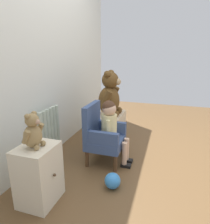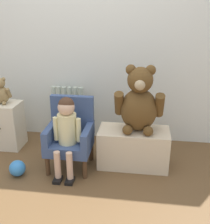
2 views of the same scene
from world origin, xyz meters
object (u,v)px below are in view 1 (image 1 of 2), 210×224
child_figure (111,123)px  large_teddy_bear (110,96)px  radiator (50,135)px  low_bench (110,127)px  small_dresser (39,174)px  small_teddy_bear (33,132)px  child_armchair (102,134)px  toy_ball (112,181)px

child_figure → large_teddy_bear: (0.63, 0.21, 0.17)m
radiator → low_bench: radiator is taller
radiator → large_teddy_bear: large_teddy_bear is taller
small_dresser → small_teddy_bear: size_ratio=1.79×
small_dresser → small_teddy_bear: bearing=144.7°
small_dresser → small_teddy_bear: 0.37m
radiator → low_bench: bearing=-31.8°
small_dresser → small_teddy_bear: small_teddy_bear is taller
small_dresser → child_figure: bearing=-26.1°
child_figure → small_teddy_bear: size_ratio=2.58×
radiator → child_armchair: child_armchair is taller
toy_ball → small_teddy_bear: bearing=123.2°
child_armchair → toy_ball: (-0.45, -0.25, -0.25)m
child_figure → child_armchair: bearing=90.0°
radiator → small_teddy_bear: bearing=-156.4°
small_dresser → toy_ball: bearing=-57.1°
large_teddy_bear → toy_ball: 1.26m
child_armchair → small_teddy_bear: small_teddy_bear is taller
radiator → child_figure: (0.18, -0.66, 0.16)m
child_figure → radiator: bearing=104.8°
radiator → small_dresser: bearing=-155.7°
toy_ball → child_armchair: bearing=29.6°
toy_ball → child_figure: bearing=17.9°
small_dresser → large_teddy_bear: (1.42, -0.18, 0.39)m
large_teddy_bear → toy_ball: size_ratio=4.18×
large_teddy_bear → small_dresser: bearing=172.7°
child_figure → small_teddy_bear: bearing=153.8°
small_dresser → low_bench: bearing=-8.1°
low_bench → small_dresser: bearing=171.9°
radiator → small_teddy_bear: 0.75m
small_dresser → large_teddy_bear: 1.48m
large_teddy_bear → radiator: bearing=150.2°
child_figure → toy_ball: child_figure is taller
low_bench → child_figure: bearing=-162.3°
child_armchair → child_figure: child_figure is taller
small_dresser → large_teddy_bear: size_ratio=0.81×
small_dresser → low_bench: small_dresser is taller
radiator → toy_ball: radiator is taller
child_armchair → child_figure: bearing=-90.0°
low_bench → large_teddy_bear: size_ratio=1.08×
small_teddy_bear → child_armchair: bearing=-19.5°
child_armchair → small_teddy_bear: size_ratio=2.40×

